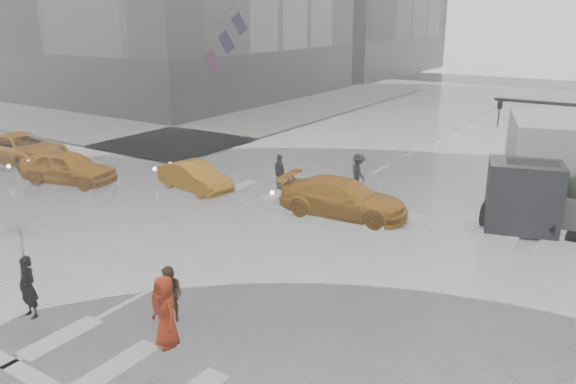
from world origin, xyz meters
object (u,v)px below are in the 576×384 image
Objects in this scene: pedestrian_brown at (170,294)px; box_truck at (539,165)px; pedestrian_orange at (165,311)px; taxi_mid at (195,177)px; taxi_front at (69,167)px.

box_truck is at bearing 57.06° from pedestrian_brown.
taxi_mid is (-7.53, 9.24, -0.24)m from pedestrian_orange.
pedestrian_brown is at bearing 145.52° from pedestrian_orange.
box_truck is (18.15, 7.42, 1.13)m from taxi_front.
taxi_front is at bearing 168.16° from pedestrian_orange.
taxi_front is 0.66× the size of box_truck.
pedestrian_orange reaches higher than taxi_mid.
taxi_front reaches higher than pedestrian_brown.
pedestrian_orange is 14.72m from taxi_front.
taxi_mid is 13.76m from box_truck.
taxi_mid is at bearing 119.71° from pedestrian_brown.
box_truck reaches higher than taxi_front.
box_truck is at bearing -58.03° from taxi_mid.
pedestrian_brown is 0.84× the size of pedestrian_orange.
box_truck is (5.18, 14.37, 1.01)m from pedestrian_orange.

